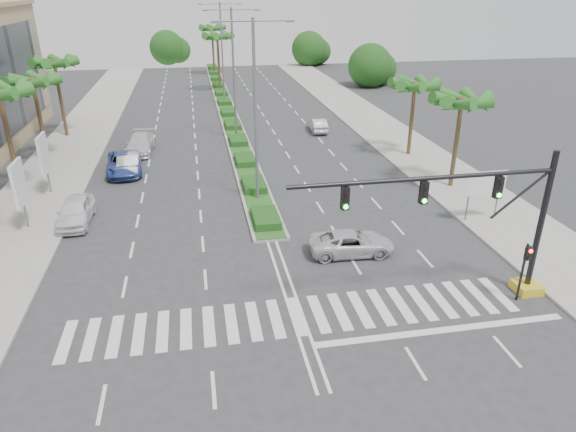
% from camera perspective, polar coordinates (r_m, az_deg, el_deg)
% --- Properties ---
extents(ground, '(160.00, 160.00, 0.00)m').
position_cam_1_polar(ground, '(23.81, 1.04, -11.06)').
color(ground, '#333335').
rests_on(ground, ground).
extents(footpath_right, '(6.00, 120.00, 0.15)m').
position_cam_1_polar(footpath_right, '(45.58, 14.98, 5.94)').
color(footpath_right, gray).
rests_on(footpath_right, ground).
extents(footpath_left, '(6.00, 120.00, 0.15)m').
position_cam_1_polar(footpath_left, '(42.85, -25.13, 3.26)').
color(footpath_left, gray).
rests_on(footpath_left, ground).
extents(median, '(2.20, 75.00, 0.20)m').
position_cam_1_polar(median, '(65.59, -6.97, 12.05)').
color(median, gray).
rests_on(median, ground).
extents(median_grass, '(1.80, 75.00, 0.04)m').
position_cam_1_polar(median_grass, '(65.56, -6.98, 12.16)').
color(median_grass, '#24561D').
rests_on(median_grass, median).
extents(signal_gantry, '(12.60, 1.20, 7.20)m').
position_cam_1_polar(signal_gantry, '(25.36, 22.10, -1.63)').
color(signal_gantry, gold).
rests_on(signal_gantry, ground).
extents(pedestrian_signal, '(0.28, 0.36, 3.00)m').
position_cam_1_polar(pedestrian_signal, '(26.19, 24.85, -4.78)').
color(pedestrian_signal, black).
rests_on(pedestrian_signal, ground).
extents(direction_sign, '(2.70, 0.11, 3.40)m').
position_cam_1_polar(direction_sign, '(34.10, 21.07, 3.21)').
color(direction_sign, slate).
rests_on(direction_sign, ground).
extents(billboard_near, '(0.18, 2.10, 4.35)m').
position_cam_1_polar(billboard_near, '(34.50, -27.72, 3.14)').
color(billboard_near, slate).
rests_on(billboard_near, ground).
extents(billboard_far, '(0.18, 2.10, 4.35)m').
position_cam_1_polar(billboard_far, '(39.98, -25.51, 6.20)').
color(billboard_far, slate).
rests_on(billboard_far, ground).
extents(palm_left_far, '(4.57, 4.68, 7.35)m').
position_cam_1_polar(palm_left_far, '(47.30, -26.47, 12.97)').
color(palm_left_far, brown).
rests_on(palm_left_far, ground).
extents(palm_left_end, '(4.57, 4.68, 7.75)m').
position_cam_1_polar(palm_left_end, '(54.92, -24.50, 14.99)').
color(palm_left_end, brown).
rests_on(palm_left_end, ground).
extents(palm_right_near, '(4.57, 4.68, 7.05)m').
position_cam_1_polar(palm_right_near, '(38.58, 18.72, 11.71)').
color(palm_right_near, brown).
rests_on(palm_right_near, ground).
extents(palm_right_far, '(4.57, 4.68, 6.75)m').
position_cam_1_polar(palm_right_far, '(45.67, 13.91, 13.67)').
color(palm_right_far, brown).
rests_on(palm_right_far, ground).
extents(palm_median_a, '(4.57, 4.68, 8.05)m').
position_cam_1_polar(palm_median_a, '(74.42, -7.85, 18.96)').
color(palm_median_a, brown).
rests_on(palm_median_a, ground).
extents(palm_median_b, '(4.57, 4.68, 8.05)m').
position_cam_1_polar(palm_median_b, '(89.36, -8.45, 19.78)').
color(palm_median_b, brown).
rests_on(palm_median_b, ground).
extents(streetlight_near, '(5.10, 0.25, 12.00)m').
position_cam_1_polar(streetlight_near, '(33.98, -3.68, 12.39)').
color(streetlight_near, slate).
rests_on(streetlight_near, ground).
extents(streetlight_mid, '(5.10, 0.25, 12.00)m').
position_cam_1_polar(streetlight_mid, '(49.67, -6.07, 16.08)').
color(streetlight_mid, slate).
rests_on(streetlight_mid, ground).
extents(streetlight_far, '(5.10, 0.25, 12.00)m').
position_cam_1_polar(streetlight_far, '(65.52, -7.35, 17.97)').
color(streetlight_far, slate).
rests_on(streetlight_far, ground).
extents(car_parked_a, '(1.92, 4.71, 1.60)m').
position_cam_1_polar(car_parked_a, '(34.86, -22.54, 0.47)').
color(car_parked_a, white).
rests_on(car_parked_a, ground).
extents(car_parked_b, '(1.78, 4.80, 1.57)m').
position_cam_1_polar(car_parked_b, '(43.07, -17.27, 5.60)').
color(car_parked_b, '#A7A7AC').
rests_on(car_parked_b, ground).
extents(car_parked_c, '(3.11, 5.90, 1.58)m').
position_cam_1_polar(car_parked_c, '(43.18, -17.74, 5.60)').
color(car_parked_c, '#2F4290').
rests_on(car_parked_c, ground).
extents(car_parked_d, '(2.52, 5.57, 1.58)m').
position_cam_1_polar(car_parked_d, '(48.33, -16.09, 7.73)').
color(car_parked_d, silver).
rests_on(car_parked_d, ground).
extents(car_crossing, '(4.89, 2.47, 1.32)m').
position_cam_1_polar(car_crossing, '(28.84, 7.06, -2.96)').
color(car_crossing, silver).
rests_on(car_crossing, ground).
extents(car_right, '(1.67, 4.26, 1.38)m').
position_cam_1_polar(car_right, '(53.56, 3.32, 10.09)').
color(car_right, silver).
rests_on(car_right, ground).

